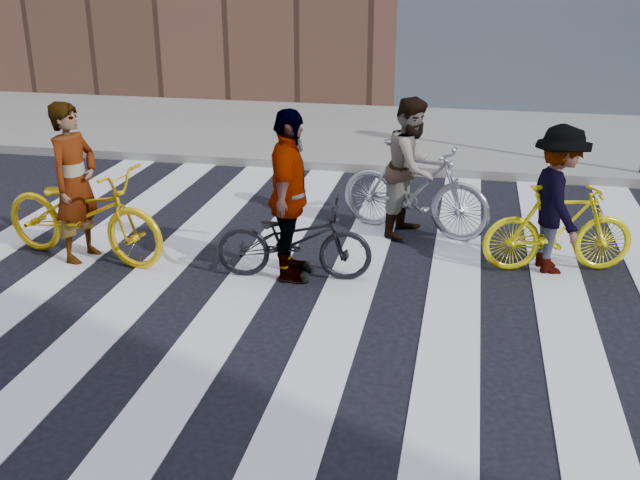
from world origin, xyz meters
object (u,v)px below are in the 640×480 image
(bike_yellow_right, at_px, (559,229))
(bike_dark_rear, at_px, (294,240))
(bike_silver_mid, at_px, (415,189))
(bike_yellow_left, at_px, (83,213))
(rider_left, at_px, (75,183))
(rider_mid, at_px, (412,167))
(rider_rear, at_px, (289,196))
(rider_right, at_px, (557,200))

(bike_yellow_right, relative_size, bike_dark_rear, 0.99)
(bike_silver_mid, relative_size, bike_yellow_right, 1.18)
(bike_dark_rear, bearing_deg, bike_yellow_left, 82.58)
(rider_left, xyz_separation_m, rider_mid, (3.67, 1.62, -0.05))
(bike_silver_mid, xyz_separation_m, rider_mid, (-0.05, 0.00, 0.28))
(bike_yellow_left, distance_m, rider_mid, 3.98)
(bike_silver_mid, distance_m, bike_dark_rear, 2.05)
(bike_yellow_left, bearing_deg, rider_rear, -80.06)
(bike_yellow_left, relative_size, bike_dark_rear, 1.27)
(bike_yellow_left, distance_m, bike_silver_mid, 4.02)
(bike_yellow_left, bearing_deg, bike_silver_mid, -54.99)
(bike_yellow_left, bearing_deg, rider_right, -71.01)
(rider_right, bearing_deg, rider_mid, 49.48)
(bike_silver_mid, xyz_separation_m, bike_yellow_right, (1.67, -0.90, -0.09))
(bike_yellow_left, distance_m, rider_right, 5.35)
(bike_silver_mid, distance_m, rider_left, 4.08)
(rider_mid, distance_m, rider_right, 1.90)
(bike_dark_rear, bearing_deg, rider_right, -80.56)
(bike_yellow_left, height_order, bike_yellow_right, bike_yellow_left)
(bike_silver_mid, bearing_deg, bike_dark_rear, 162.27)
(bike_yellow_left, relative_size, rider_mid, 1.24)
(rider_mid, distance_m, rider_rear, 2.04)
(bike_yellow_right, xyz_separation_m, rider_mid, (-1.72, 0.90, 0.37))
(rider_right, bearing_deg, bike_dark_rear, 93.35)
(bike_dark_rear, distance_m, rider_rear, 0.50)
(bike_dark_rear, bearing_deg, rider_rear, 83.82)
(bike_silver_mid, relative_size, rider_rear, 1.05)
(rider_mid, bearing_deg, bike_dark_rear, 163.44)
(rider_right, bearing_deg, bike_silver_mid, 48.75)
(bike_dark_rear, height_order, rider_mid, rider_mid)
(rider_left, bearing_deg, bike_yellow_left, -78.79)
(bike_dark_rear, xyz_separation_m, rider_left, (-2.56, 0.05, 0.48))
(bike_dark_rear, distance_m, rider_mid, 2.06)
(bike_silver_mid, height_order, rider_left, rider_left)
(bike_yellow_right, relative_size, rider_right, 1.01)
(bike_dark_rear, relative_size, rider_right, 1.02)
(rider_rear, bearing_deg, bike_yellow_right, -81.08)
(rider_left, height_order, rider_mid, rider_left)
(bike_yellow_left, height_order, rider_rear, rider_rear)
(bike_yellow_right, distance_m, bike_dark_rear, 2.94)
(bike_yellow_left, distance_m, rider_rear, 2.49)
(bike_silver_mid, relative_size, rider_mid, 1.13)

